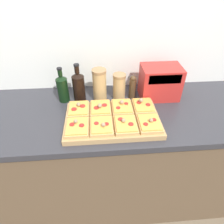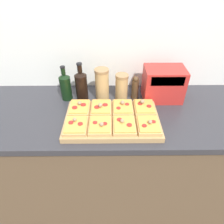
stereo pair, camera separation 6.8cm
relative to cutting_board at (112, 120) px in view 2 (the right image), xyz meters
The scene contains 17 objects.
wall_back 0.55m from the cutting_board, 85.85° to the left, with size 6.00×0.06×2.50m.
kitchen_counter 0.50m from the cutting_board, 72.96° to the left, with size 2.63×0.67×0.94m.
cutting_board is the anchor object (origin of this frame).
pizza_slice_back_left 0.22m from the cutting_board, 157.51° to the left, with size 0.12×0.16×0.05m.
pizza_slice_back_midleft 0.11m from the cutting_board, 129.16° to the left, with size 0.12×0.16×0.06m.
pizza_slice_back_midright 0.11m from the cutting_board, 51.23° to the left, with size 0.12×0.16×0.05m.
pizza_slice_back_right 0.22m from the cutting_board, 22.72° to the left, with size 0.12×0.16×0.06m.
pizza_slice_front_left 0.22m from the cutting_board, 157.72° to the right, with size 0.12×0.16×0.05m.
pizza_slice_front_midleft 0.11m from the cutting_board, 128.66° to the right, with size 0.12×0.16×0.05m.
pizza_slice_front_midright 0.11m from the cutting_board, 51.09° to the right, with size 0.12×0.16×0.05m.
pizza_slice_front_right 0.22m from the cutting_board, 22.43° to the right, with size 0.12×0.16×0.05m.
olive_oil_bottle 0.41m from the cutting_board, 140.29° to the left, with size 0.07×0.07×0.24m.
wine_bottle 0.34m from the cutting_board, 128.26° to the left, with size 0.08×0.08×0.26m.
grain_jar_tall 0.28m from the cutting_board, 104.13° to the left, with size 0.09×0.09×0.22m.
grain_jar_short 0.28m from the cutting_board, 75.43° to the left, with size 0.09×0.09×0.18m.
pepper_mill 0.31m from the cutting_board, 58.40° to the left, with size 0.05×0.05×0.17m.
toaster_oven 0.44m from the cutting_board, 36.67° to the left, with size 0.29×0.18×0.22m.
Camera 2 is at (-0.04, -0.70, 1.72)m, focal length 32.00 mm.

